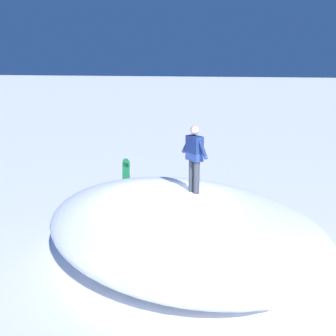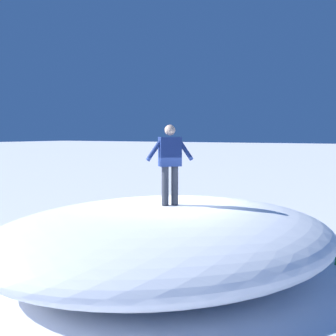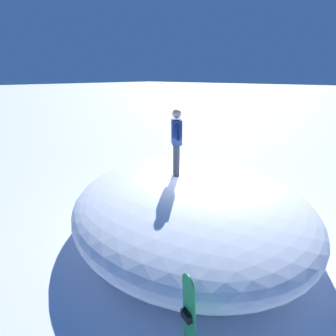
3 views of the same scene
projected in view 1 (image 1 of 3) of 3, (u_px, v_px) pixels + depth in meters
The scene contains 4 objects.
ground at pixel (162, 256), 10.57m from camera, with size 240.00×240.00×0.00m, color white.
snow_mound at pixel (181, 226), 10.39m from camera, with size 7.52×5.80×1.54m, color white.
snowboarder_standing at pixel (194, 155), 10.19m from camera, with size 0.76×0.75×1.60m.
snowboard_primary_upright at pixel (126, 182), 13.96m from camera, with size 0.31×0.23×1.59m.
Camera 1 is at (2.30, -9.48, 4.59)m, focal length 46.75 mm.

